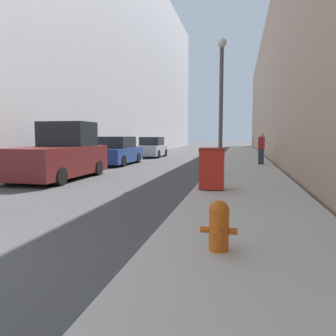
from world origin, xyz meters
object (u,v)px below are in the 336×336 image
object	(u,v)px
lamppost	(221,101)
trash_bin	(212,168)
pickup_truck	(59,155)
parked_sedan_far	(152,148)
fire_hydrant	(219,224)
pedestrian_on_sidewalk	(261,149)
parked_sedan_near	(118,152)

from	to	relation	value
lamppost	trash_bin	bearing A→B (deg)	-90.25
pickup_truck	trash_bin	bearing A→B (deg)	-18.91
pickup_truck	parked_sedan_far	world-z (taller)	pickup_truck
fire_hydrant	lamppost	distance (m)	9.43
pickup_truck	fire_hydrant	bearing A→B (deg)	-47.33
parked_sedan_far	pedestrian_on_sidewalk	distance (m)	10.53
fire_hydrant	parked_sedan_near	size ratio (longest dim) A/B	0.16
trash_bin	pickup_truck	xyz separation A→B (m)	(-6.25, 2.14, 0.18)
parked_sedan_near	parked_sedan_far	xyz separation A→B (m)	(0.21, 7.09, -0.02)
pickup_truck	parked_sedan_far	size ratio (longest dim) A/B	1.21
fire_hydrant	parked_sedan_far	distance (m)	22.18
fire_hydrant	pickup_truck	xyz separation A→B (m)	(-6.79, 7.37, 0.44)
fire_hydrant	lamppost	world-z (taller)	lamppost
lamppost	pedestrian_on_sidewalk	distance (m)	6.10
pickup_truck	pedestrian_on_sidewalk	world-z (taller)	pickup_truck
trash_bin	pedestrian_on_sidewalk	size ratio (longest dim) A/B	0.70
pickup_truck	parked_sedan_far	bearing A→B (deg)	89.59
fire_hydrant	trash_bin	size ratio (longest dim) A/B	0.57
parked_sedan_near	pedestrian_on_sidewalk	world-z (taller)	pedestrian_on_sidewalk
lamppost	pedestrian_on_sidewalk	size ratio (longest dim) A/B	3.12
parked_sedan_near	pedestrian_on_sidewalk	xyz separation A→B (m)	(8.32, 0.39, 0.25)
fire_hydrant	trash_bin	world-z (taller)	trash_bin
parked_sedan_near	pedestrian_on_sidewalk	size ratio (longest dim) A/B	2.59
fire_hydrant	lamppost	size ratio (longest dim) A/B	0.13
fire_hydrant	parked_sedan_near	xyz separation A→B (m)	(-6.90, 14.05, 0.26)
fire_hydrant	pickup_truck	bearing A→B (deg)	132.67
trash_bin	lamppost	distance (m)	4.49
pedestrian_on_sidewalk	fire_hydrant	bearing A→B (deg)	-95.62
fire_hydrant	trash_bin	xyz separation A→B (m)	(-0.54, 5.22, 0.26)
trash_bin	parked_sedan_far	size ratio (longest dim) A/B	0.30
pickup_truck	pedestrian_on_sidewalk	xyz separation A→B (m)	(8.21, 7.07, 0.07)
pickup_truck	parked_sedan_far	xyz separation A→B (m)	(0.10, 13.78, -0.20)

